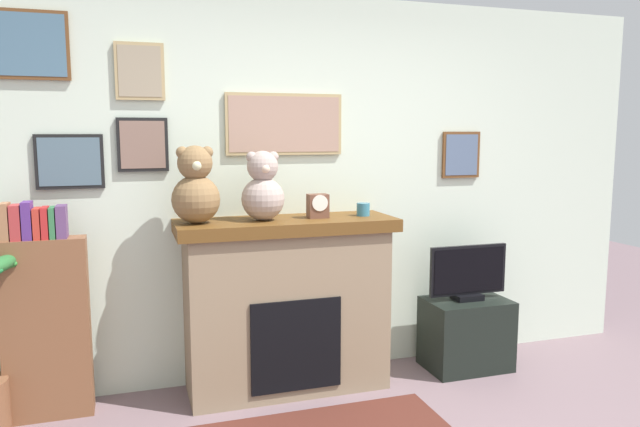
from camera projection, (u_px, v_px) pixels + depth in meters
back_wall at (307, 188)px, 4.17m from camera, size 5.20×0.15×2.60m
fireplace at (287, 304)px, 3.92m from camera, size 1.41×0.53×1.14m
bookshelf at (46, 320)px, 3.51m from camera, size 0.48×0.16×1.30m
tv_stand at (466, 334)px, 4.30m from camera, size 0.59×0.40×0.51m
television at (468, 274)px, 4.24m from camera, size 0.59×0.14×0.39m
candle_jar at (363, 209)px, 3.98m from camera, size 0.09×0.09×0.09m
mantel_clock at (318, 206)px, 3.88m from camera, size 0.13×0.10×0.16m
teddy_bear_cream at (196, 189)px, 3.63m from camera, size 0.29×0.29×0.47m
teddy_bear_brown at (263, 189)px, 3.76m from camera, size 0.27×0.27×0.44m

